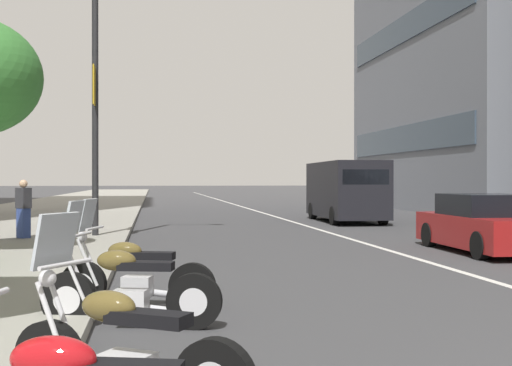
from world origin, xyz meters
name	(u,v)px	position (x,y,z in m)	size (l,w,h in m)	color
sidewalk_right_plaza	(44,214)	(30.00, 10.95, 0.07)	(160.00, 9.09, 0.15)	gray
lane_centre_stripe	(251,209)	(35.00, 0.00, 0.00)	(110.00, 0.16, 0.01)	silver
motorcycle_under_tarp	(123,352)	(1.76, 5.92, 0.43)	(1.20, 1.82, 1.47)	black
motorcycle_by_sign_pole	(127,290)	(4.55, 5.99, 0.44)	(0.76, 2.11, 1.48)	black
motorcycle_nearest_camera	(134,276)	(5.70, 5.94, 0.44)	(0.79, 2.08, 1.47)	black
car_approaching_light	(486,225)	(11.41, -2.16, 0.64)	(4.39, 2.02, 1.39)	maroon
delivery_van_ahead	(345,190)	(23.00, -2.15, 1.32)	(6.01, 2.33, 2.46)	black
street_lamp_with_banners	(105,43)	(15.98, 7.03, 5.63)	(1.26, 2.30, 9.46)	#232326
pedestrian_on_plaza	(23,209)	(15.36, 9.16, 0.94)	(0.47, 0.46, 1.58)	#33478C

